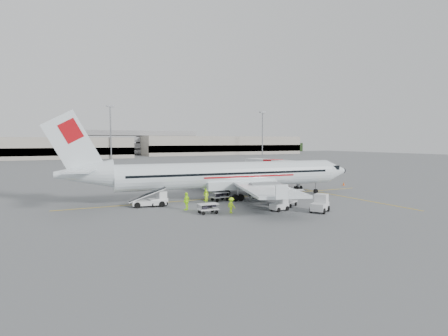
{
  "coord_description": "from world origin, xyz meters",
  "views": [
    {
      "loc": [
        -22.97,
        -43.84,
        7.52
      ],
      "look_at": [
        0.0,
        2.0,
        3.8
      ],
      "focal_mm": 30.0,
      "sensor_mm": 36.0,
      "label": 1
    }
  ],
  "objects_px": {
    "jet_bridge": "(273,173)",
    "tug_fore": "(320,203)",
    "aircraft": "(231,158)",
    "tug_mid": "(279,204)",
    "tug_aft": "(157,199)",
    "belt_loader": "(149,195)"
  },
  "relations": [
    {
      "from": "jet_bridge",
      "to": "tug_fore",
      "type": "relative_size",
      "value": 7.0
    },
    {
      "from": "aircraft",
      "to": "tug_mid",
      "type": "height_order",
      "value": "aircraft"
    },
    {
      "from": "aircraft",
      "to": "tug_fore",
      "type": "distance_m",
      "value": 13.82
    },
    {
      "from": "tug_fore",
      "to": "tug_mid",
      "type": "height_order",
      "value": "tug_fore"
    },
    {
      "from": "aircraft",
      "to": "tug_fore",
      "type": "bearing_deg",
      "value": -66.28
    },
    {
      "from": "jet_bridge",
      "to": "tug_aft",
      "type": "distance_m",
      "value": 24.99
    },
    {
      "from": "tug_fore",
      "to": "aircraft",
      "type": "bearing_deg",
      "value": 75.25
    },
    {
      "from": "aircraft",
      "to": "tug_mid",
      "type": "relative_size",
      "value": 19.87
    },
    {
      "from": "belt_loader",
      "to": "tug_aft",
      "type": "relative_size",
      "value": 2.33
    },
    {
      "from": "belt_loader",
      "to": "tug_mid",
      "type": "bearing_deg",
      "value": -25.72
    },
    {
      "from": "aircraft",
      "to": "belt_loader",
      "type": "height_order",
      "value": "aircraft"
    },
    {
      "from": "belt_loader",
      "to": "tug_fore",
      "type": "bearing_deg",
      "value": -26.03
    },
    {
      "from": "jet_bridge",
      "to": "tug_mid",
      "type": "height_order",
      "value": "jet_bridge"
    },
    {
      "from": "tug_fore",
      "to": "tug_mid",
      "type": "relative_size",
      "value": 1.24
    },
    {
      "from": "aircraft",
      "to": "belt_loader",
      "type": "relative_size",
      "value": 7.7
    },
    {
      "from": "jet_bridge",
      "to": "tug_mid",
      "type": "relative_size",
      "value": 8.67
    },
    {
      "from": "jet_bridge",
      "to": "belt_loader",
      "type": "height_order",
      "value": "jet_bridge"
    },
    {
      "from": "tug_fore",
      "to": "tug_aft",
      "type": "distance_m",
      "value": 18.27
    },
    {
      "from": "belt_loader",
      "to": "tug_aft",
      "type": "distance_m",
      "value": 1.1
    },
    {
      "from": "aircraft",
      "to": "tug_mid",
      "type": "bearing_deg",
      "value": -80.19
    },
    {
      "from": "jet_bridge",
      "to": "tug_fore",
      "type": "bearing_deg",
      "value": -116.61
    },
    {
      "from": "belt_loader",
      "to": "tug_aft",
      "type": "xyz_separation_m",
      "value": [
        0.96,
        0.0,
        -0.53
      ]
    }
  ]
}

